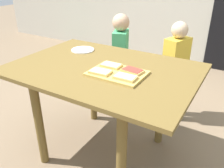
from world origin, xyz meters
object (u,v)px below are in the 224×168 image
pizza_slice_near_right (125,77)px  child_right (175,67)px  cutting_board (117,73)px  child_left (120,55)px  dining_table (103,82)px  pizza_slice_far_right (133,71)px  pizza_slice_far_left (111,65)px  plate_white_left (83,50)px  garden_hose_coil (59,50)px  pizza_slice_near_left (100,72)px

pizza_slice_near_right → child_right: size_ratio=0.14×
cutting_board → child_left: (-0.44, 0.84, -0.20)m
dining_table → pizza_slice_far_right: 0.27m
pizza_slice_far_left → plate_white_left: (-0.42, 0.22, -0.02)m
dining_table → cutting_board: (0.15, -0.06, 0.12)m
garden_hose_coil → pizza_slice_near_left: bearing=-41.0°
pizza_slice_far_right → plate_white_left: 0.64m
cutting_board → plate_white_left: bearing=150.3°
plate_white_left → pizza_slice_near_left: bearing=-40.6°
garden_hose_coil → child_right: bearing=-22.3°
dining_table → garden_hose_coil: dining_table is taller
pizza_slice_far_right → garden_hose_coil: pizza_slice_far_right is taller
pizza_slice_far_left → pizza_slice_far_right: bearing=-2.6°
cutting_board → pizza_slice_far_right: bearing=34.8°
cutting_board → pizza_slice_near_left: (-0.09, -0.07, 0.02)m
dining_table → plate_white_left: bearing=147.0°
pizza_slice_far_left → child_right: 0.86m
pizza_slice_near_right → garden_hose_coil: pizza_slice_near_right is taller
pizza_slice_far_right → child_left: (-0.52, 0.78, -0.22)m
dining_table → garden_hose_coil: (-2.17, 1.81, -0.64)m
plate_white_left → child_left: bearing=82.5°
pizza_slice_far_right → garden_hose_coil: size_ratio=0.39×
cutting_board → pizza_slice_near_right: bearing=-32.5°
child_left → child_right: 0.59m
pizza_slice_far_left → child_left: (-0.35, 0.77, -0.22)m
pizza_slice_near_left → child_left: 0.99m
plate_white_left → child_left: child_left is taller
child_right → dining_table: bearing=-110.9°
pizza_slice_far_left → plate_white_left: 0.48m
pizza_slice_near_left → plate_white_left: pizza_slice_near_left is taller
pizza_slice_near_left → plate_white_left: bearing=139.4°
child_left → pizza_slice_near_right: bearing=-59.5°
dining_table → pizza_slice_far_left: 0.15m
dining_table → pizza_slice_near_right: 0.30m
pizza_slice_far_right → pizza_slice_near_right: bearing=-86.1°
cutting_board → dining_table: bearing=159.1°
pizza_slice_far_right → plate_white_left: (-0.59, 0.23, -0.02)m
pizza_slice_far_right → child_right: child_right is taller
pizza_slice_far_left → garden_hose_coil: 2.97m
pizza_slice_far_right → child_left: 0.96m
pizza_slice_far_right → garden_hose_coil: (-2.40, 1.81, -0.77)m
dining_table → pizza_slice_far_right: (0.23, 0.00, 0.14)m
pizza_slice_near_right → garden_hose_coil: (-2.41, 1.93, -0.77)m
cutting_board → plate_white_left: size_ratio=1.89×
pizza_slice_far_left → garden_hose_coil: (-2.23, 1.80, -0.77)m
child_left → child_right: child_left is taller
pizza_slice_near_right → child_left: size_ratio=0.14×
plate_white_left → child_right: child_right is taller
pizza_slice_far_left → cutting_board: bearing=-37.3°
pizza_slice_far_left → child_left: child_left is taller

